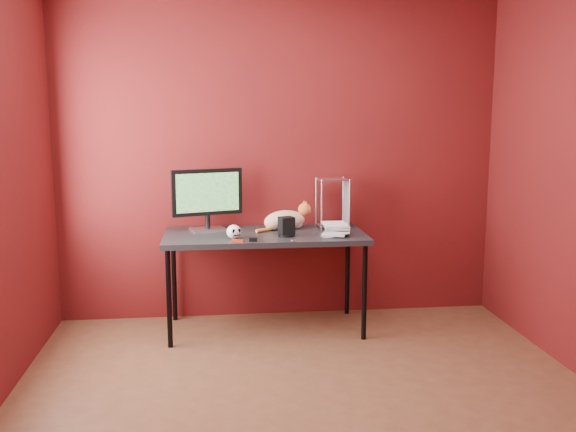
{
  "coord_description": "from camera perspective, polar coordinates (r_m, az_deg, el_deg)",
  "views": [
    {
      "loc": [
        -0.52,
        -3.33,
        1.67
      ],
      "look_at": [
        0.0,
        1.15,
        0.92
      ],
      "focal_mm": 40.0,
      "sensor_mm": 36.0,
      "label": 1
    }
  ],
  "objects": [
    {
      "name": "wire_rack",
      "position": [
        5.04,
        3.98,
        1.19
      ],
      "size": [
        0.24,
        0.2,
        0.39
      ],
      "rotation": [
        0.0,
        0.0,
        0.08
      ],
      "color": "#BBBBC1",
      "rests_on": "desk"
    },
    {
      "name": "washer",
      "position": [
        4.55,
        0.5,
        -2.15
      ],
      "size": [
        0.04,
        0.04,
        0.0
      ],
      "primitive_type": "cylinder",
      "color": "#BBBBC1",
      "rests_on": "desk"
    },
    {
      "name": "monitor",
      "position": [
        4.9,
        -7.19,
        1.73
      ],
      "size": [
        0.53,
        0.24,
        0.47
      ],
      "rotation": [
        0.0,
        0.0,
        0.29
      ],
      "color": "#BBBBC1",
      "rests_on": "desk"
    },
    {
      "name": "skull_mug",
      "position": [
        4.6,
        -4.84,
        -1.4
      ],
      "size": [
        0.1,
        0.11,
        0.1
      ],
      "rotation": [
        0.0,
        0.0,
        0.4
      ],
      "color": "white",
      "rests_on": "desk"
    },
    {
      "name": "room",
      "position": [
        3.38,
        2.24,
        5.66
      ],
      "size": [
        3.52,
        3.52,
        2.61
      ],
      "color": "#542F1C",
      "rests_on": "ground"
    },
    {
      "name": "desk",
      "position": [
        4.82,
        -2.08,
        -2.13
      ],
      "size": [
        1.5,
        0.7,
        0.75
      ],
      "color": "black",
      "rests_on": "ground"
    },
    {
      "name": "speaker",
      "position": [
        4.68,
        -0.14,
        -1.01
      ],
      "size": [
        0.12,
        0.12,
        0.14
      ],
      "rotation": [
        0.0,
        0.0,
        0.31
      ],
      "color": "black",
      "rests_on": "desk"
    },
    {
      "name": "cat",
      "position": [
        4.95,
        -0.22,
        -0.32
      ],
      "size": [
        0.45,
        0.25,
        0.22
      ],
      "rotation": [
        0.0,
        0.0,
        0.19
      ],
      "color": "orange",
      "rests_on": "desk"
    },
    {
      "name": "pocket_knife",
      "position": [
        4.51,
        -4.49,
        -2.2
      ],
      "size": [
        0.09,
        0.05,
        0.02
      ],
      "primitive_type": "cube",
      "rotation": [
        0.0,
        0.0,
        -0.36
      ],
      "color": "#AB210D",
      "rests_on": "desk"
    },
    {
      "name": "black_gadget",
      "position": [
        4.51,
        -3.11,
        -2.12
      ],
      "size": [
        0.06,
        0.04,
        0.03
      ],
      "primitive_type": "cube",
      "rotation": [
        0.0,
        0.0,
        -0.16
      ],
      "color": "black",
      "rests_on": "desk"
    },
    {
      "name": "book_stack",
      "position": [
        4.71,
        3.32,
        4.05
      ],
      "size": [
        0.25,
        0.28,
        0.95
      ],
      "rotation": [
        0.0,
        0.0,
        -0.13
      ],
      "color": "beige",
      "rests_on": "desk"
    }
  ]
}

